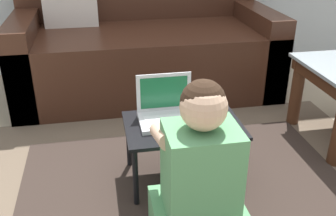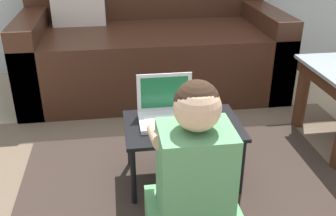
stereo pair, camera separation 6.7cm
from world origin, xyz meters
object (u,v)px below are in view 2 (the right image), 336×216
object	(u,v)px
computer_mouse	(210,123)
person_seated	(194,188)
laptop_desk	(183,131)
laptop	(167,114)
couch	(150,46)

from	to	relation	value
computer_mouse	person_seated	distance (m)	0.42
computer_mouse	person_seated	size ratio (longest dim) A/B	0.14
laptop_desk	computer_mouse	world-z (taller)	computer_mouse
laptop	computer_mouse	bearing A→B (deg)	-24.34
couch	computer_mouse	distance (m)	1.21
couch	person_seated	world-z (taller)	couch
laptop_desk	computer_mouse	size ratio (longest dim) A/B	5.48
computer_mouse	laptop	bearing A→B (deg)	155.66
laptop	laptop_desk	bearing A→B (deg)	-32.95
couch	laptop	xyz separation A→B (m)	(-0.04, -1.12, 0.03)
laptop	person_seated	size ratio (longest dim) A/B	0.37
laptop_desk	computer_mouse	xyz separation A→B (m)	(0.11, -0.04, 0.05)
laptop_desk	computer_mouse	distance (m)	0.13
couch	laptop	distance (m)	1.12
laptop_desk	person_seated	size ratio (longest dim) A/B	0.77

